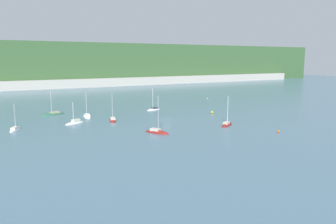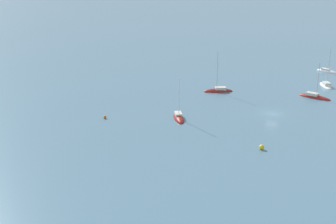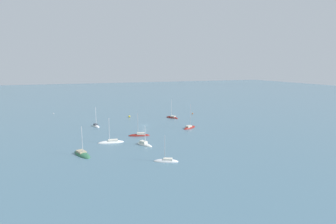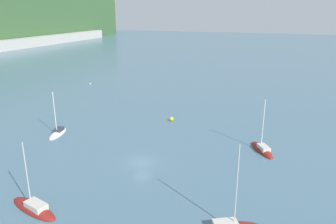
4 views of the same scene
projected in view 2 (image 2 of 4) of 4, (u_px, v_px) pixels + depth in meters
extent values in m
plane|color=slate|center=(272.00, 114.00, 100.50)|extent=(600.00, 600.00, 0.00)
ellipsoid|color=maroon|center=(218.00, 92.00, 116.78)|extent=(5.43, 7.49, 1.69)
cube|color=beige|center=(221.00, 88.00, 116.57)|extent=(2.61, 3.05, 0.71)
cylinder|color=#B2B2B7|center=(217.00, 71.00, 115.08)|extent=(0.14, 0.14, 9.60)
ellipsoid|color=maroon|center=(315.00, 98.00, 111.79)|extent=(4.12, 8.23, 1.46)
cube|color=beige|center=(312.00, 94.00, 111.92)|extent=(2.18, 3.15, 0.74)
cylinder|color=#B2B2B7|center=(318.00, 80.00, 110.12)|extent=(0.14, 0.14, 8.21)
ellipsoid|color=white|center=(325.00, 86.00, 121.59)|extent=(7.01, 4.77, 1.30)
cube|color=silver|center=(327.00, 84.00, 120.82)|extent=(2.82, 2.34, 0.88)
cylinder|color=silver|center=(326.00, 73.00, 120.81)|extent=(0.14, 0.14, 6.19)
ellipsoid|color=maroon|center=(179.00, 119.00, 97.49)|extent=(7.00, 5.31, 1.71)
cube|color=beige|center=(178.00, 114.00, 97.76)|extent=(2.86, 2.46, 0.68)
cylinder|color=silver|center=(179.00, 98.00, 95.67)|extent=(0.14, 0.14, 8.37)
ellipsoid|color=silver|center=(327.00, 72.00, 136.55)|extent=(4.48, 6.93, 1.46)
cube|color=silver|center=(326.00, 69.00, 136.72)|extent=(2.19, 2.76, 0.53)
cylinder|color=#B2B2B7|center=(330.00, 59.00, 135.09)|extent=(0.14, 0.14, 6.90)
sphere|color=yellow|center=(262.00, 147.00, 81.91)|extent=(0.89, 0.89, 0.89)
sphere|color=orange|center=(105.00, 117.00, 97.60)|extent=(0.63, 0.63, 0.63)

